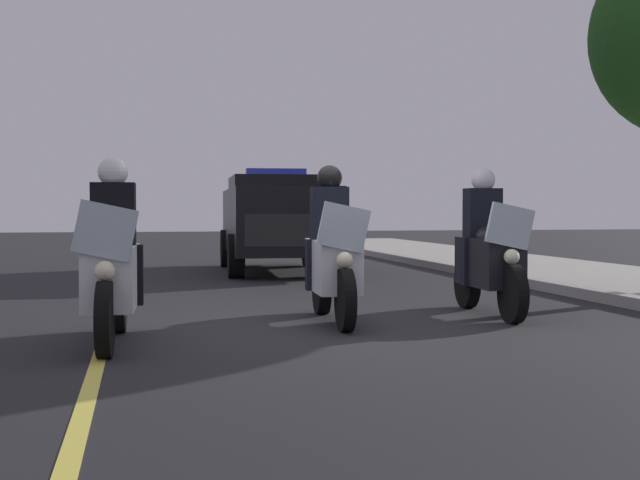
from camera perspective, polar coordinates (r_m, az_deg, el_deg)
name	(u,v)px	position (r m, az deg, el deg)	size (l,w,h in m)	color
ground_plane	(328,328)	(8.88, 0.52, -5.90)	(80.00, 80.00, 0.00)	black
lane_stripe_center	(106,334)	(8.69, -14.14, -6.11)	(48.00, 0.12, 0.01)	#E0D14C
police_motorcycle_lead_left	(112,268)	(7.99, -13.75, -1.80)	(2.14, 0.59, 1.72)	black
police_motorcycle_lead_right	(332,258)	(9.27, 0.83, -1.22)	(2.14, 0.59, 1.72)	black
police_motorcycle_trailing	(488,255)	(10.08, 11.19, -1.00)	(2.14, 0.59, 1.72)	black
police_suv	(276,218)	(16.96, -2.94, 1.49)	(4.99, 2.27, 2.05)	black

